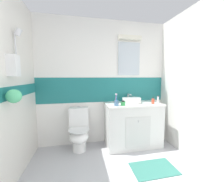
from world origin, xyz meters
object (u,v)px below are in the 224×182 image
object	(u,v)px
soap_dispenser	(153,101)
sink_basin	(132,100)
toilet	(79,131)
hair_gel_jar	(123,103)
toothpaste_tube_upright	(158,100)
toothbrush_cup	(116,103)

from	to	relation	value
soap_dispenser	sink_basin	bearing A→B (deg)	151.79
toilet	hair_gel_jar	bearing A→B (deg)	-15.11
soap_dispenser	toothpaste_tube_upright	world-z (taller)	toothpaste_tube_upright
toothbrush_cup	toothpaste_tube_upright	distance (m)	0.80
toilet	toothpaste_tube_upright	world-z (taller)	toothpaste_tube_upright
toothpaste_tube_upright	toilet	bearing A→B (deg)	171.04
sink_basin	toothpaste_tube_upright	size ratio (longest dim) A/B	2.51
soap_dispenser	toothpaste_tube_upright	xyz separation A→B (m)	(0.08, -0.04, 0.03)
sink_basin	toothbrush_cup	distance (m)	0.42
toothbrush_cup	toothpaste_tube_upright	world-z (taller)	toothbrush_cup
toilet	toothpaste_tube_upright	bearing A→B (deg)	-8.96
sink_basin	soap_dispenser	xyz separation A→B (m)	(0.36, -0.19, -0.00)
toothbrush_cup	soap_dispenser	size ratio (longest dim) A/B	1.59
soap_dispenser	hair_gel_jar	distance (m)	0.60
toothpaste_tube_upright	soap_dispenser	bearing A→B (deg)	155.64
toilet	soap_dispenser	size ratio (longest dim) A/B	5.57
toilet	toothpaste_tube_upright	size ratio (longest dim) A/B	4.77
toothbrush_cup	toothpaste_tube_upright	size ratio (longest dim) A/B	1.36
toilet	toothbrush_cup	size ratio (longest dim) A/B	3.51
soap_dispenser	toilet	bearing A→B (deg)	172.02
sink_basin	toilet	xyz separation A→B (m)	(-1.03, 0.00, -0.54)
hair_gel_jar	toothpaste_tube_upright	distance (m)	0.68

